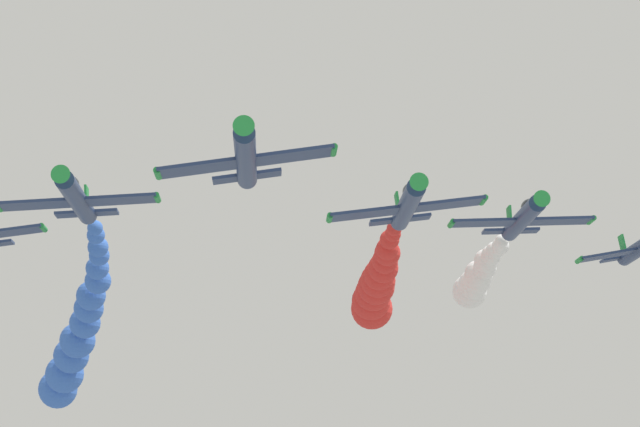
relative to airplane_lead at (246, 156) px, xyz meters
name	(u,v)px	position (x,y,z in m)	size (l,w,h in m)	color
airplane_lead	(246,156)	(0.00, 0.00, 0.00)	(9.51, 10.35, 2.74)	navy
airplane_left_inner	(408,204)	(-9.32, -8.56, -0.45)	(9.53, 10.35, 2.64)	navy
smoke_trail_left_inner	(376,288)	(-9.32, -30.03, -1.92)	(3.37, 21.70, 4.59)	red
airplane_right_inner	(76,198)	(9.93, -8.43, -0.26)	(9.56, 10.35, 2.37)	navy
smoke_trail_right_inner	(74,345)	(14.17, -36.56, -5.60)	(8.69, 29.50, 10.29)	blue
airplane_left_outer	(523,218)	(-17.68, -15.81, 0.44)	(9.57, 10.35, 2.33)	navy
smoke_trail_left_outer	(477,278)	(-17.70, -33.69, -0.44)	(2.84, 16.74, 3.33)	white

